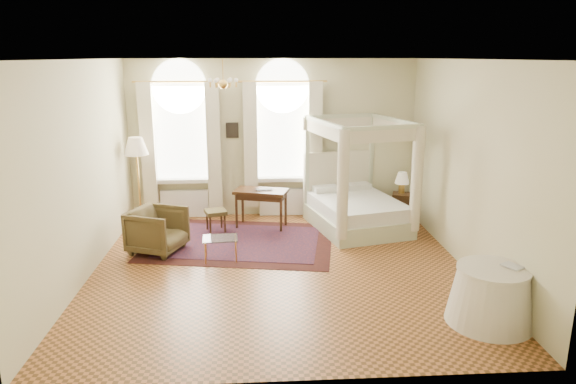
# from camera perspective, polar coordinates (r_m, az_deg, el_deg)

# --- Properties ---
(ground) EXTENTS (6.00, 6.00, 0.00)m
(ground) POSITION_cam_1_polar(r_m,az_deg,el_deg) (8.45, -0.88, -8.47)
(ground) COLOR #AA6231
(ground) RESTS_ON ground
(room_walls) EXTENTS (6.00, 6.00, 6.00)m
(room_walls) POSITION_cam_1_polar(r_m,az_deg,el_deg) (7.87, -0.94, 4.88)
(room_walls) COLOR beige
(room_walls) RESTS_ON ground
(window_left) EXTENTS (1.62, 0.27, 3.29)m
(window_left) POSITION_cam_1_polar(r_m,az_deg,el_deg) (10.89, -11.73, 4.74)
(window_left) COLOR white
(window_left) RESTS_ON room_walls
(window_right) EXTENTS (1.62, 0.27, 3.29)m
(window_right) POSITION_cam_1_polar(r_m,az_deg,el_deg) (10.79, -0.59, 4.96)
(window_right) COLOR white
(window_right) RESTS_ON room_walls
(chandelier) EXTENTS (0.51, 0.45, 0.50)m
(chandelier) POSITION_cam_1_polar(r_m,az_deg,el_deg) (8.97, -7.21, 11.95)
(chandelier) COLOR gold
(chandelier) RESTS_ON room_walls
(wall_pictures) EXTENTS (2.54, 0.03, 0.39)m
(wall_pictures) POSITION_cam_1_polar(r_m,az_deg,el_deg) (10.82, -1.22, 7.14)
(wall_pictures) COLOR black
(wall_pictures) RESTS_ON room_walls
(canopy_bed) EXTENTS (2.07, 2.34, 2.18)m
(canopy_bed) POSITION_cam_1_polar(r_m,az_deg,el_deg) (10.26, 7.72, -1.39)
(canopy_bed) COLOR #B7BE9A
(canopy_bed) RESTS_ON ground
(nightstand) EXTENTS (0.48, 0.45, 0.55)m
(nightstand) POSITION_cam_1_polar(r_m,az_deg,el_deg) (11.09, 12.48, -1.55)
(nightstand) COLOR #35210E
(nightstand) RESTS_ON ground
(nightstand_lamp) EXTENTS (0.30, 0.30, 0.44)m
(nightstand_lamp) POSITION_cam_1_polar(r_m,az_deg,el_deg) (11.02, 12.57, 1.40)
(nightstand_lamp) COLOR gold
(nightstand_lamp) RESTS_ON nightstand
(writing_desk) EXTENTS (1.14, 0.80, 0.77)m
(writing_desk) POSITION_cam_1_polar(r_m,az_deg,el_deg) (10.22, -3.01, -0.37)
(writing_desk) COLOR #35210E
(writing_desk) RESTS_ON ground
(laptop) EXTENTS (0.39, 0.29, 0.03)m
(laptop) POSITION_cam_1_polar(r_m,az_deg,el_deg) (10.22, -2.71, 0.37)
(laptop) COLOR black
(laptop) RESTS_ON writing_desk
(stool) EXTENTS (0.48, 0.48, 0.44)m
(stool) POSITION_cam_1_polar(r_m,az_deg,el_deg) (10.11, -8.05, -2.40)
(stool) COLOR #433B1C
(stool) RESTS_ON ground
(armchair) EXTENTS (1.11, 1.10, 0.78)m
(armchair) POSITION_cam_1_polar(r_m,az_deg,el_deg) (9.29, -14.30, -4.15)
(armchair) COLOR #43361D
(armchair) RESTS_ON ground
(coffee_table) EXTENTS (0.61, 0.44, 0.40)m
(coffee_table) POSITION_cam_1_polar(r_m,az_deg,el_deg) (8.72, -7.52, -5.30)
(coffee_table) COLOR silver
(coffee_table) RESTS_ON ground
(floor_lamp) EXTENTS (0.47, 0.47, 1.82)m
(floor_lamp) POSITION_cam_1_polar(r_m,az_deg,el_deg) (10.48, -16.51, 4.41)
(floor_lamp) COLOR gold
(floor_lamp) RESTS_ON ground
(oriental_rug) EXTENTS (3.73, 2.96, 0.01)m
(oriental_rug) POSITION_cam_1_polar(r_m,az_deg,el_deg) (9.62, -5.30, -5.51)
(oriental_rug) COLOR #3B140E
(oriental_rug) RESTS_ON ground
(side_table) EXTENTS (1.10, 1.10, 0.75)m
(side_table) POSITION_cam_1_polar(r_m,az_deg,el_deg) (7.20, 21.59, -10.66)
(side_table) COLOR beige
(side_table) RESTS_ON ground
(book) EXTENTS (0.28, 0.30, 0.02)m
(book) POSITION_cam_1_polar(r_m,az_deg,el_deg) (7.09, 23.23, -7.75)
(book) COLOR black
(book) RESTS_ON side_table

